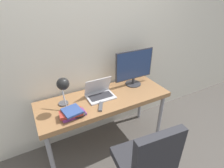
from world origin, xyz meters
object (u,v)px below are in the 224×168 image
object	(u,v)px
laptop	(100,93)
game_controller	(80,115)
office_chair	(146,163)
monitor	(134,67)
desk_lamp	(63,86)
book_stack	(72,113)

from	to	relation	value
laptop	game_controller	distance (m)	0.43
office_chair	laptop	bearing A→B (deg)	91.74
monitor	office_chair	distance (m)	1.21
desk_lamp	office_chair	distance (m)	1.08
laptop	office_chair	world-z (taller)	office_chair
desk_lamp	book_stack	distance (m)	0.29
book_stack	game_controller	xyz separation A→B (m)	(0.07, -0.03, -0.02)
laptop	monitor	size ratio (longest dim) A/B	0.60
laptop	office_chair	bearing A→B (deg)	-88.26
monitor	game_controller	size ratio (longest dim) A/B	3.76
desk_lamp	game_controller	world-z (taller)	desk_lamp
laptop	book_stack	size ratio (longest dim) A/B	1.21
monitor	desk_lamp	size ratio (longest dim) A/B	1.39
desk_lamp	book_stack	xyz separation A→B (m)	(0.03, -0.13, -0.26)
game_controller	book_stack	bearing A→B (deg)	154.90
laptop	desk_lamp	distance (m)	0.51
book_stack	game_controller	world-z (taller)	book_stack
monitor	office_chair	xyz separation A→B (m)	(-0.52, -0.99, -0.46)
monitor	game_controller	bearing A→B (deg)	-160.06
game_controller	laptop	bearing A→B (deg)	35.53
desk_lamp	game_controller	size ratio (longest dim) A/B	2.70
desk_lamp	monitor	bearing A→B (deg)	9.08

